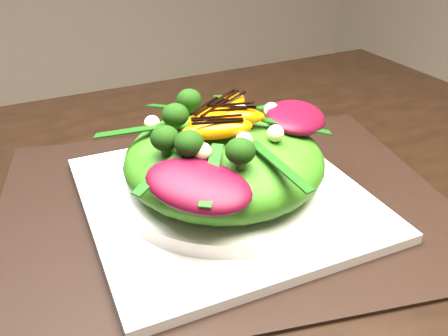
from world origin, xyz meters
name	(u,v)px	position (x,y,z in m)	size (l,w,h in m)	color
placemat	(224,202)	(0.26, 0.04, 0.75)	(0.49, 0.37, 0.00)	black
plate_base	(224,197)	(0.26, 0.04, 0.76)	(0.29, 0.29, 0.01)	silver
salad_bowl	(224,186)	(0.26, 0.04, 0.77)	(0.22, 0.22, 0.02)	silver
lettuce_mound	(224,159)	(0.26, 0.04, 0.81)	(0.21, 0.21, 0.08)	#357515
radicchio_leaf	(296,117)	(0.34, 0.04, 0.84)	(0.10, 0.06, 0.02)	#460718
orange_segment	(199,113)	(0.24, 0.07, 0.85)	(0.07, 0.03, 0.02)	#E26303
broccoli_floret	(150,127)	(0.18, 0.05, 0.85)	(0.04, 0.04, 0.04)	black
macadamia_nut	(271,131)	(0.29, 0.00, 0.85)	(0.02, 0.02, 0.02)	#CCB590
balsamic_drizzle	(198,104)	(0.24, 0.07, 0.86)	(0.04, 0.00, 0.00)	black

